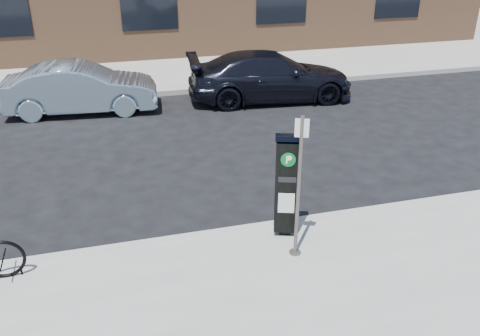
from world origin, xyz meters
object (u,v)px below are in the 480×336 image
object	(u,v)px
parking_kiosk	(287,184)
sign_pole	(298,189)
car_dark	(270,76)
car_silver	(80,88)
bike_rack	(3,260)

from	to	relation	value
parking_kiosk	sign_pole	world-z (taller)	sign_pole
parking_kiosk	car_dark	world-z (taller)	parking_kiosk
sign_pole	car_dark	bearing A→B (deg)	98.10
car_silver	car_dark	xyz separation A→B (m)	(5.36, -0.30, 0.02)
bike_rack	sign_pole	bearing A→B (deg)	-7.88
bike_rack	car_dark	world-z (taller)	car_dark
car_silver	parking_kiosk	bearing A→B (deg)	-151.15
bike_rack	car_dark	xyz separation A→B (m)	(6.38, 7.23, 0.25)
bike_rack	car_dark	bearing A→B (deg)	48.17
sign_pole	bike_rack	xyz separation A→B (m)	(-4.19, 0.55, -0.81)
car_silver	sign_pole	bearing A→B (deg)	-153.01
parking_kiosk	car_silver	distance (m)	8.15
parking_kiosk	car_silver	bearing A→B (deg)	132.44
parking_kiosk	bike_rack	size ratio (longest dim) A/B	2.85
sign_pole	bike_rack	world-z (taller)	sign_pole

